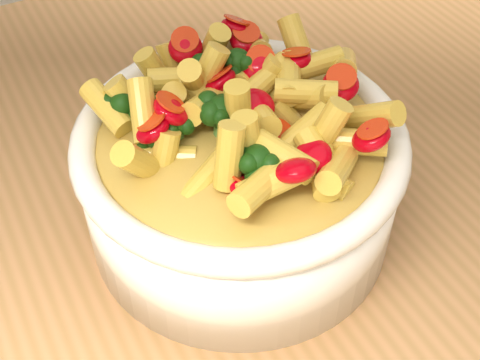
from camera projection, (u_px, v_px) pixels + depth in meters
name	position (u px, v px, depth m)	size (l,w,h in m)	color
table	(283.00, 278.00, 0.60)	(1.20, 0.80, 0.90)	#AE794A
serving_bowl	(240.00, 179.00, 0.48)	(0.23, 0.23, 0.10)	white
pasta_salad	(240.00, 113.00, 0.43)	(0.18, 0.18, 0.04)	#E8C849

